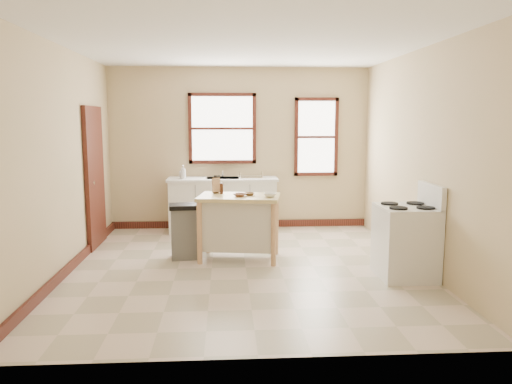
# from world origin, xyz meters

# --- Properties ---
(floor) EXTENTS (5.00, 5.00, 0.00)m
(floor) POSITION_xyz_m (0.00, 0.00, 0.00)
(floor) COLOR beige
(floor) RESTS_ON ground
(ceiling) EXTENTS (5.00, 5.00, 0.00)m
(ceiling) POSITION_xyz_m (0.00, 0.00, 2.80)
(ceiling) COLOR white
(ceiling) RESTS_ON ground
(wall_back) EXTENTS (4.50, 0.04, 2.80)m
(wall_back) POSITION_xyz_m (0.00, 2.50, 1.40)
(wall_back) COLOR tan
(wall_back) RESTS_ON ground
(wall_left) EXTENTS (0.04, 5.00, 2.80)m
(wall_left) POSITION_xyz_m (-2.25, 0.00, 1.40)
(wall_left) COLOR tan
(wall_left) RESTS_ON ground
(wall_right) EXTENTS (0.04, 5.00, 2.80)m
(wall_right) POSITION_xyz_m (2.25, 0.00, 1.40)
(wall_right) COLOR tan
(wall_right) RESTS_ON ground
(window_main) EXTENTS (1.17, 0.06, 1.22)m
(window_main) POSITION_xyz_m (-0.30, 2.48, 1.75)
(window_main) COLOR black
(window_main) RESTS_ON wall_back
(window_side) EXTENTS (0.77, 0.06, 1.37)m
(window_side) POSITION_xyz_m (1.35, 2.48, 1.60)
(window_side) COLOR black
(window_side) RESTS_ON wall_back
(door_left) EXTENTS (0.06, 0.90, 2.10)m
(door_left) POSITION_xyz_m (-2.21, 1.30, 1.05)
(door_left) COLOR black
(door_left) RESTS_ON ground
(baseboard_back) EXTENTS (4.50, 0.04, 0.12)m
(baseboard_back) POSITION_xyz_m (0.00, 2.47, 0.06)
(baseboard_back) COLOR black
(baseboard_back) RESTS_ON ground
(baseboard_left) EXTENTS (0.04, 5.00, 0.12)m
(baseboard_left) POSITION_xyz_m (-2.22, 0.00, 0.06)
(baseboard_left) COLOR black
(baseboard_left) RESTS_ON ground
(sink_counter) EXTENTS (1.86, 0.62, 0.92)m
(sink_counter) POSITION_xyz_m (-0.30, 2.20, 0.46)
(sink_counter) COLOR silver
(sink_counter) RESTS_ON ground
(faucet) EXTENTS (0.03, 0.03, 0.22)m
(faucet) POSITION_xyz_m (-0.30, 2.38, 1.03)
(faucet) COLOR silver
(faucet) RESTS_ON sink_counter
(soap_bottle_a) EXTENTS (0.10, 0.10, 0.23)m
(soap_bottle_a) POSITION_xyz_m (-0.96, 2.11, 1.03)
(soap_bottle_a) COLOR #B2B2B2
(soap_bottle_a) RESTS_ON sink_counter
(soap_bottle_b) EXTENTS (0.10, 0.10, 0.18)m
(soap_bottle_b) POSITION_xyz_m (-0.98, 2.20, 1.01)
(soap_bottle_b) COLOR #B2B2B2
(soap_bottle_b) RESTS_ON sink_counter
(dish_rack) EXTENTS (0.46, 0.40, 0.10)m
(dish_rack) POSITION_xyz_m (0.18, 2.14, 0.97)
(dish_rack) COLOR silver
(dish_rack) RESTS_ON sink_counter
(kitchen_island) EXTENTS (1.17, 0.85, 0.88)m
(kitchen_island) POSITION_xyz_m (-0.07, 0.42, 0.44)
(kitchen_island) COLOR #CDB878
(kitchen_island) RESTS_ON ground
(knife_block) EXTENTS (0.12, 0.12, 0.20)m
(knife_block) POSITION_xyz_m (-0.38, 0.67, 0.98)
(knife_block) COLOR #DDBB74
(knife_block) RESTS_ON kitchen_island
(pepper_grinder) EXTENTS (0.06, 0.06, 0.15)m
(pepper_grinder) POSITION_xyz_m (-0.31, 0.59, 0.96)
(pepper_grinder) COLOR #401F11
(pepper_grinder) RESTS_ON kitchen_island
(bowl_a) EXTENTS (0.23, 0.23, 0.04)m
(bowl_a) POSITION_xyz_m (-0.06, 0.34, 0.90)
(bowl_a) COLOR brown
(bowl_a) RESTS_ON kitchen_island
(bowl_b) EXTENTS (0.15, 0.15, 0.04)m
(bowl_b) POSITION_xyz_m (0.07, 0.43, 0.90)
(bowl_b) COLOR brown
(bowl_b) RESTS_ON kitchen_island
(bowl_c) EXTENTS (0.20, 0.20, 0.05)m
(bowl_c) POSITION_xyz_m (0.34, 0.26, 0.91)
(bowl_c) COLOR white
(bowl_c) RESTS_ON kitchen_island
(trash_bin) EXTENTS (0.42, 0.37, 0.76)m
(trash_bin) POSITION_xyz_m (-0.83, 0.50, 0.38)
(trash_bin) COLOR #5F5E5C
(trash_bin) RESTS_ON ground
(gas_stove) EXTENTS (0.70, 0.71, 1.14)m
(gas_stove) POSITION_xyz_m (1.92, -0.50, 0.57)
(gas_stove) COLOR silver
(gas_stove) RESTS_ON ground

